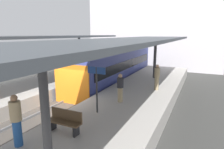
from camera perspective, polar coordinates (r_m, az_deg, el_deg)
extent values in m
plane|color=#383835|center=(12.24, -15.02, -11.05)|extent=(80.00, 80.00, 0.00)
cube|color=#ADA8A0|center=(14.71, -26.58, -5.94)|extent=(4.40, 28.00, 1.00)
cube|color=#ADA8A0|center=(10.15, 1.87, -12.46)|extent=(4.40, 28.00, 1.00)
cube|color=#4C4742|center=(12.20, -15.04, -10.62)|extent=(3.20, 28.00, 0.20)
cube|color=slate|center=(12.59, -17.62, -9.22)|extent=(0.08, 28.00, 0.14)
cube|color=slate|center=(11.71, -12.35, -10.56)|extent=(0.08, 28.00, 0.14)
cube|color=#38428C|center=(18.33, 0.92, 2.33)|extent=(2.70, 13.43, 2.90)
cube|color=orange|center=(12.66, -11.82, -2.95)|extent=(2.65, 0.08, 2.60)
cube|color=black|center=(18.88, -2.87, 3.67)|extent=(0.04, 12.36, 0.76)
cube|color=black|center=(17.76, 4.96, 3.13)|extent=(0.04, 12.36, 0.76)
cube|color=#515156|center=(18.14, 0.94, 7.17)|extent=(2.16, 12.76, 0.20)
cylinder|color=#333335|center=(19.83, -9.50, 5.93)|extent=(0.24, 0.24, 3.38)
cube|color=#3D4247|center=(14.99, -23.76, 10.05)|extent=(4.18, 21.00, 0.16)
cylinder|color=#333335|center=(5.52, -19.03, -10.54)|extent=(0.24, 0.24, 3.27)
cylinder|color=#333335|center=(16.73, 12.51, 4.54)|extent=(0.24, 0.24, 3.27)
cube|color=#3D4247|center=(10.56, 5.08, 10.00)|extent=(4.18, 21.00, 0.16)
cube|color=black|center=(8.14, -17.01, -13.98)|extent=(0.08, 0.32, 0.40)
cube|color=black|center=(7.50, -10.51, -15.96)|extent=(0.08, 0.32, 0.40)
cube|color=#4C3823|center=(7.71, -14.00, -13.43)|extent=(1.40, 0.40, 0.06)
cube|color=#4C3823|center=(7.74, -13.23, -11.41)|extent=(1.40, 0.06, 0.40)
cylinder|color=#262628|center=(9.10, -4.49, -4.64)|extent=(0.08, 0.08, 2.20)
cube|color=navy|center=(8.88, -4.59, 1.25)|extent=(0.90, 0.06, 0.32)
cylinder|color=#998460|center=(10.71, 2.41, -5.96)|extent=(0.28, 0.28, 0.81)
cylinder|color=#232328|center=(10.52, 2.44, -2.43)|extent=(0.36, 0.36, 0.55)
sphere|color=tan|center=(10.43, 2.46, -0.38)|extent=(0.22, 0.22, 0.22)
cylinder|color=navy|center=(7.41, -26.03, -15.26)|extent=(0.28, 0.28, 0.90)
cylinder|color=#998460|center=(7.10, -26.60, -9.60)|extent=(0.36, 0.36, 0.66)
sphere|color=#936B4C|center=(6.96, -26.94, -6.20)|extent=(0.22, 0.22, 0.22)
cylinder|color=#998460|center=(13.29, 12.98, -2.56)|extent=(0.28, 0.28, 0.88)
cylinder|color=#998460|center=(13.13, 13.13, 0.61)|extent=(0.36, 0.36, 0.61)
sphere|color=tan|center=(13.06, 13.22, 2.40)|extent=(0.22, 0.22, 0.22)
cube|color=#B7B2B7|center=(29.28, 12.49, 13.18)|extent=(18.00, 6.00, 11.00)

